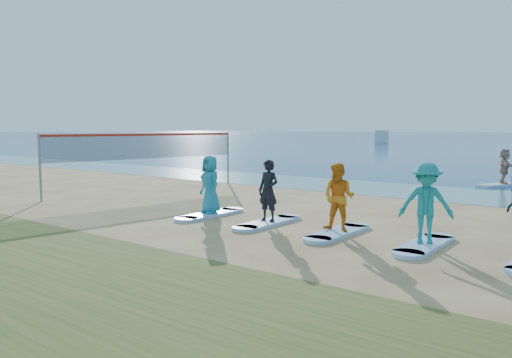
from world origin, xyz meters
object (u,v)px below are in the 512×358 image
Objects in this scene: student_0 at (210,184)px; surfboard_3 at (424,245)px; boat_offshore_a at (381,142)px; student_2 at (339,197)px; student_1 at (268,191)px; paddleboarder at (504,166)px; surfboard_2 at (338,233)px; student_3 at (426,203)px; surfboard_1 at (268,223)px; surfboard_0 at (211,214)px; paddleboard at (504,185)px; volleyball_net at (147,147)px.

student_0 is 6.70m from surfboard_3.
surfboard_3 is (33.92, -75.68, 0.04)m from boat_offshore_a.
student_1 is at bearing 174.52° from student_2.
paddleboarder is 14.31m from surfboard_2.
student_1 is 4.42m from student_3.
student_3 reaches higher than student_0.
boat_offshore_a is 3.82× the size of surfboard_3.
surfboard_2 is (31.71, -75.68, 0.04)m from boat_offshore_a.
student_1 is (0.00, 0.00, 0.91)m from surfboard_1.
surfboard_1 is (2.21, 0.00, 0.00)m from surfboard_0.
student_3 is (2.21, 0.00, 0.05)m from student_2.
paddleboard reaches higher than surfboard_1.
student_0 is 4.52m from surfboard_2.
student_1 is at bearing 0.00° from surfboard_0.
student_1 is (29.50, -75.68, 0.96)m from boat_offshore_a.
boat_offshore_a is 4.85× the size of student_2.
student_3 is at bearing 1.53° from student_1.
student_2 is at bearing -91.07° from boat_offshore_a.
student_1 is (8.45, -2.82, -0.95)m from volleyball_net.
student_1 is at bearing 0.00° from surfboard_1.
volleyball_net is at bearing -97.69° from boat_offshore_a.
paddleboard is at bearing 80.36° from student_2.
student_2 reaches higher than surfboard_0.
surfboard_1 is 1.20× the size of student_3.
paddleboarder reaches higher than boat_offshore_a.
surfboard_1 is at bearing 148.13° from paddleboarder.
boat_offshore_a is at bearing 9.02° from paddleboarder.
boat_offshore_a is (-32.75, 61.44, -0.93)m from paddleboarder.
surfboard_0 and surfboard_1 have the same top height.
surfboard_0 is (6.24, -2.82, -1.86)m from volleyball_net.
paddleboarder is 0.74× the size of surfboard_0.
surfboard_3 is (2.21, 0.00, 0.00)m from surfboard_2.
volleyball_net is 4.08× the size of surfboard_3.
surfboard_0 is 1.24× the size of student_0.
student_3 is (0.00, 0.00, 0.97)m from surfboard_3.
student_0 reaches higher than boat_offshore_a.
surfboard_2 is at bearing 0.00° from surfboard_1.
surfboard_1 is at bearing -78.06° from paddleboard.
paddleboard reaches higher than surfboard_3.
paddleboard is 1.36× the size of surfboard_2.
surfboard_1 is at bearing 174.52° from student_2.
student_2 is at bearing 18.05° from student_0.
paddleboard reaches higher than surfboard_2.
student_1 is at bearing 180.00° from surfboard_3.
student_3 is at bearing -12.35° from volleyball_net.
surfboard_0 and surfboard_3 have the same top height.
boat_offshore_a is at bearing 112.73° from surfboard_2.
surfboard_0 is 1.27× the size of student_1.
boat_offshore_a is 80.46m from student_0.
student_0 is 0.96× the size of student_3.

